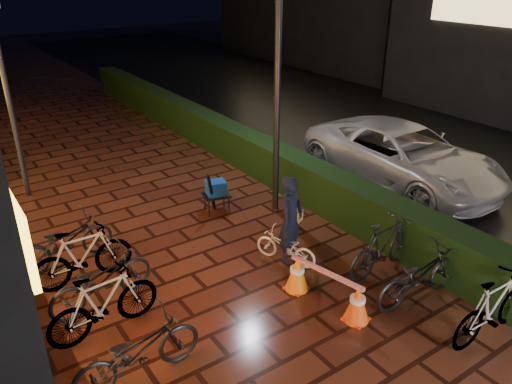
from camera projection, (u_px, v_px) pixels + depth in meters
ground at (310, 348)px, 7.57m from camera, size 80.00×80.00×0.00m
asphalt_road at (424, 144)px, 15.94m from camera, size 11.00×60.00×0.01m
hedge at (223, 137)px, 15.03m from camera, size 0.70×20.00×1.00m
van at (403, 155)px, 12.90m from camera, size 2.57×5.48×1.52m
lamp_post_hedge at (277, 86)px, 10.58m from camera, size 0.50×0.22×5.29m
lamp_post_sf at (7, 93)px, 11.41m from camera, size 0.45×0.13×4.71m
cyclist at (289, 232)px, 9.43m from camera, size 0.93×1.34×1.82m
traffic_barrier at (326, 287)px, 8.41m from camera, size 0.70×1.65×0.67m
cart_assembly at (216, 190)px, 11.42m from camera, size 0.73×0.61×1.11m
parked_bikes_storefront at (95, 282)px, 8.24m from camera, size 2.11×4.35×1.09m
parked_bikes_hedge at (427, 275)px, 8.42m from camera, size 2.05×2.79×1.09m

